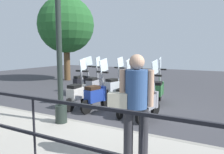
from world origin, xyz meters
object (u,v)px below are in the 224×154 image
(scooter_near_1, at_px, (125,98))
(lamp_post_near, at_px, (59,40))
(pedestrian_with_bag, at_px, (135,100))
(scooter_far_3, at_px, (94,84))
(scooter_near_3, at_px, (77,93))
(scooter_far_4, at_px, (83,82))
(tree_large, at_px, (66,25))
(scooter_near_0, at_px, (148,101))
(scooter_far_1, at_px, (133,87))
(scooter_far_2, at_px, (114,86))
(scooter_far_0, at_px, (158,89))
(scooter_near_2, at_px, (96,95))

(scooter_near_1, bearing_deg, lamp_post_near, 146.53)
(pedestrian_with_bag, bearing_deg, scooter_far_3, 21.35)
(pedestrian_with_bag, xyz_separation_m, scooter_far_3, (4.03, 3.31, -0.60))
(scooter_near_3, bearing_deg, scooter_far_4, 28.80)
(tree_large, distance_m, scooter_near_0, 8.61)
(lamp_post_near, distance_m, tree_large, 8.23)
(scooter_far_1, bearing_deg, lamp_post_near, -176.53)
(scooter_far_1, bearing_deg, scooter_near_0, -137.56)
(scooter_near_0, xyz_separation_m, scooter_far_4, (1.82, 3.38, 0.00))
(lamp_post_near, bearing_deg, scooter_far_2, 6.02)
(scooter_far_4, bearing_deg, scooter_near_1, -106.20)
(lamp_post_near, bearing_deg, pedestrian_with_bag, -111.37)
(scooter_near_0, xyz_separation_m, scooter_near_1, (0.11, 0.73, 0.00))
(scooter_far_0, distance_m, scooter_far_4, 3.12)
(lamp_post_near, distance_m, scooter_far_2, 3.63)
(tree_large, bearing_deg, pedestrian_with_bag, -134.86)
(scooter_near_1, xyz_separation_m, scooter_far_4, (1.72, 2.66, 0.00))
(tree_large, height_order, scooter_near_2, tree_large)
(scooter_far_0, relative_size, scooter_far_2, 1.00)
(scooter_near_2, xyz_separation_m, scooter_far_1, (1.77, -0.41, 0.00))
(scooter_near_3, xyz_separation_m, scooter_far_3, (1.60, 0.44, 0.00))
(scooter_far_0, bearing_deg, scooter_near_1, 156.43)
(scooter_far_0, bearing_deg, pedestrian_with_bag, -176.17)
(scooter_far_0, bearing_deg, scooter_far_3, 85.45)
(scooter_near_0, xyz_separation_m, scooter_near_2, (0.05, 1.61, 0.00))
(scooter_far_2, bearing_deg, lamp_post_near, -160.66)
(scooter_far_3, bearing_deg, scooter_near_1, -130.37)
(scooter_near_1, xyz_separation_m, scooter_far_0, (1.65, -0.46, 0.00))
(scooter_near_2, xyz_separation_m, scooter_far_0, (1.71, -1.35, 0.00))
(pedestrian_with_bag, relative_size, scooter_near_2, 1.03)
(scooter_far_3, bearing_deg, pedestrian_with_bag, -143.69)
(scooter_near_2, relative_size, scooter_far_1, 1.00)
(scooter_near_0, distance_m, scooter_near_2, 1.62)
(scooter_far_3, bearing_deg, scooter_far_2, -87.34)
(lamp_post_near, relative_size, scooter_far_1, 2.73)
(lamp_post_near, height_order, scooter_far_4, lamp_post_near)
(scooter_near_0, height_order, scooter_far_0, same)
(scooter_near_2, relative_size, scooter_far_2, 1.00)
(scooter_far_1, relative_size, scooter_far_4, 1.00)
(lamp_post_near, height_order, tree_large, tree_large)
(scooter_far_0, height_order, scooter_far_2, same)
(pedestrian_with_bag, bearing_deg, scooter_far_2, 13.00)
(lamp_post_near, bearing_deg, scooter_near_0, -44.15)
(scooter_far_2, bearing_deg, scooter_far_3, 109.09)
(lamp_post_near, bearing_deg, scooter_far_0, -20.83)
(pedestrian_with_bag, relative_size, tree_large, 0.33)
(scooter_near_3, bearing_deg, scooter_far_2, -16.00)
(scooter_near_3, height_order, scooter_far_3, same)
(lamp_post_near, relative_size, tree_large, 0.87)
(scooter_near_0, distance_m, scooter_far_1, 2.18)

